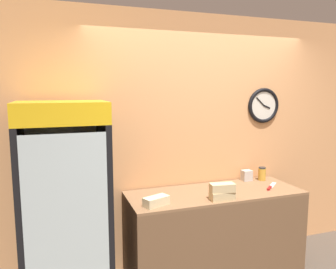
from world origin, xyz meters
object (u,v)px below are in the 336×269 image
Objects in this scene: sandwich_stack_middle at (222,188)px; sandwich_flat_left at (156,201)px; condiment_jar at (262,174)px; chefs_knife at (270,187)px; sandwich_stack_bottom at (222,196)px; napkin_dispenser at (247,175)px; beverage_cooler at (65,195)px.

sandwich_stack_middle is 0.95× the size of sandwich_flat_left.
sandwich_stack_middle is 0.88m from condiment_jar.
sandwich_flat_left is 0.96× the size of chefs_knife.
chefs_knife is at bearing 5.01° from sandwich_flat_left.
sandwich_flat_left is at bearing 174.64° from sandwich_stack_bottom.
condiment_jar is (0.76, 0.45, 0.03)m from sandwich_stack_bottom.
sandwich_stack_middle reaches higher than sandwich_flat_left.
condiment_jar reaches higher than sandwich_stack_bottom.
condiment_jar is at bearing 30.76° from sandwich_stack_middle.
napkin_dispenser is (1.22, 0.44, 0.02)m from sandwich_flat_left.
sandwich_stack_middle is at bearing -165.50° from chefs_knife.
condiment_jar is (0.76, 0.45, -0.05)m from sandwich_stack_middle.
condiment_jar is (2.17, 0.17, -0.04)m from beverage_cooler.
condiment_jar is at bearing 30.76° from sandwich_stack_bottom.
sandwich_stack_middle reaches higher than napkin_dispenser.
chefs_knife is at bearing 14.50° from sandwich_stack_middle.
sandwich_flat_left is at bearing -15.92° from beverage_cooler.
sandwich_stack_middle reaches higher than sandwich_stack_bottom.
sandwich_flat_left reaches higher than chefs_knife.
sandwich_flat_left reaches higher than sandwich_stack_bottom.
beverage_cooler is at bearing 177.08° from chefs_knife.
sandwich_flat_left is at bearing -160.27° from napkin_dispenser.
condiment_jar is at bearing 15.73° from sandwich_flat_left.
sandwich_stack_bottom is 0.08m from sandwich_stack_middle.
sandwich_stack_bottom reaches higher than chefs_knife.
chefs_knife is 1.78× the size of condiment_jar.
chefs_knife is (1.31, 0.11, -0.03)m from sandwich_flat_left.
sandwich_stack_bottom is 1.98× the size of napkin_dispenser.
napkin_dispenser is at bearing 6.19° from beverage_cooler.
napkin_dispenser reaches higher than chefs_knife.
sandwich_stack_bottom is 0.92× the size of sandwich_flat_left.
chefs_knife is 0.30m from condiment_jar.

